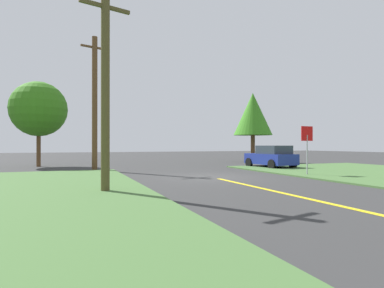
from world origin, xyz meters
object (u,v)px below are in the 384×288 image
(oak_tree_left, at_px, (39,109))
(utility_pole_near, at_px, (105,88))
(pine_tree_center, at_px, (253,114))
(car_on_crossroad, at_px, (271,157))
(stop_sign, at_px, (307,141))
(utility_pole_mid, at_px, (95,102))

(oak_tree_left, bearing_deg, utility_pole_near, -77.88)
(utility_pole_near, height_order, oak_tree_left, utility_pole_near)
(utility_pole_near, distance_m, pine_tree_center, 21.63)
(car_on_crossroad, relative_size, oak_tree_left, 0.61)
(utility_pole_near, bearing_deg, car_on_crossroad, 32.15)
(stop_sign, height_order, utility_pole_near, utility_pole_near)
(stop_sign, bearing_deg, utility_pole_near, 8.60)
(car_on_crossroad, height_order, oak_tree_left, oak_tree_left)
(stop_sign, xyz_separation_m, utility_pole_mid, (-10.44, 7.81, 2.55))
(car_on_crossroad, xyz_separation_m, pine_tree_center, (2.97, 7.11, 3.85))
(car_on_crossroad, height_order, utility_pole_near, utility_pole_near)
(utility_pole_mid, relative_size, pine_tree_center, 1.29)
(utility_pole_near, height_order, utility_pole_mid, utility_pole_mid)
(stop_sign, relative_size, car_on_crossroad, 0.68)
(car_on_crossroad, distance_m, utility_pole_mid, 12.89)
(car_on_crossroad, xyz_separation_m, utility_pole_near, (-12.57, -7.90, 2.84))
(utility_pole_near, xyz_separation_m, pine_tree_center, (15.54, 15.01, 1.02))
(stop_sign, bearing_deg, car_on_crossroad, -110.27)
(utility_pole_mid, height_order, oak_tree_left, utility_pole_mid)
(utility_pole_near, bearing_deg, stop_sign, 11.77)
(stop_sign, distance_m, pine_tree_center, 13.87)
(utility_pole_mid, relative_size, oak_tree_left, 1.34)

